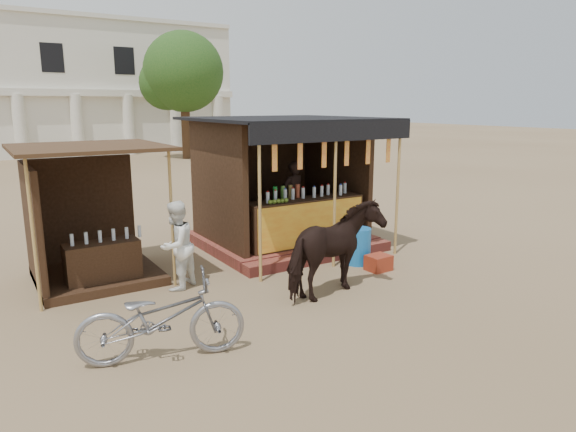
# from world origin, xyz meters

# --- Properties ---
(ground) EXTENTS (120.00, 120.00, 0.00)m
(ground) POSITION_xyz_m (0.00, 0.00, 0.00)
(ground) COLOR #846B4C
(ground) RESTS_ON ground
(main_stall) EXTENTS (3.60, 3.61, 2.78)m
(main_stall) POSITION_xyz_m (1.02, 3.36, 1.02)
(main_stall) COLOR #953930
(main_stall) RESTS_ON ground
(secondary_stall) EXTENTS (2.40, 2.40, 2.38)m
(secondary_stall) POSITION_xyz_m (-3.17, 3.24, 0.85)
(secondary_stall) COLOR #392214
(secondary_stall) RESTS_ON ground
(cow) EXTENTS (1.94, 1.24, 1.52)m
(cow) POSITION_xyz_m (0.10, 0.33, 0.76)
(cow) COLOR black
(cow) RESTS_ON ground
(motorbike) EXTENTS (2.13, 1.23, 1.06)m
(motorbike) POSITION_xyz_m (-2.98, -0.27, 0.53)
(motorbike) COLOR gray
(motorbike) RESTS_ON ground
(bystander) EXTENTS (0.92, 0.88, 1.50)m
(bystander) POSITION_xyz_m (-1.95, 2.00, 0.75)
(bystander) COLOR white
(bystander) RESTS_ON ground
(blue_barrel) EXTENTS (0.59, 0.59, 0.71)m
(blue_barrel) POSITION_xyz_m (1.51, 1.45, 0.35)
(blue_barrel) COLOR #1767B3
(blue_barrel) RESTS_ON ground
(red_crate) EXTENTS (0.45, 0.38, 0.29)m
(red_crate) POSITION_xyz_m (1.58, 0.92, 0.14)
(red_crate) COLOR maroon
(red_crate) RESTS_ON ground
(cooler) EXTENTS (0.70, 0.53, 0.46)m
(cooler) POSITION_xyz_m (2.34, 2.60, 0.23)
(cooler) COLOR #166626
(cooler) RESTS_ON ground
(background_building) EXTENTS (26.00, 7.45, 8.18)m
(background_building) POSITION_xyz_m (-2.00, 29.94, 3.98)
(background_building) COLOR silver
(background_building) RESTS_ON ground
(tree) EXTENTS (4.50, 4.40, 7.00)m
(tree) POSITION_xyz_m (5.81, 22.14, 4.63)
(tree) COLOR #382314
(tree) RESTS_ON ground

